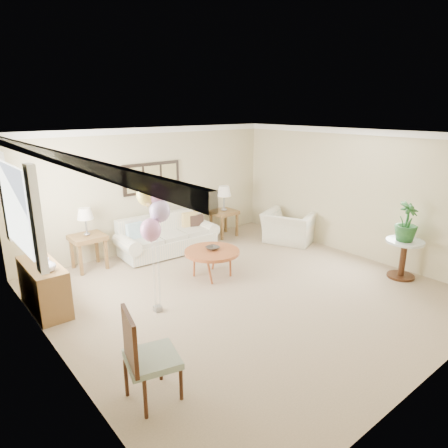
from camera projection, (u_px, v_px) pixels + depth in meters
name	position (u px, v px, depth m)	size (l,w,h in m)	color
ground_plane	(244.00, 292.00, 6.74)	(6.00, 6.00, 0.00)	tan
room_shell	(237.00, 198.00, 6.29)	(6.04, 6.04, 2.60)	#CABD90
wall_art_triptych	(152.00, 178.00, 8.50)	(1.35, 0.06, 0.65)	black
sofa	(167.00, 238.00, 8.49)	(2.23, 0.90, 0.81)	#F1E2C2
end_table_left	(88.00, 241.00, 7.56)	(0.62, 0.56, 0.67)	brown
end_table_right	(224.00, 215.00, 9.53)	(0.58, 0.52, 0.63)	brown
lamp_left	(85.00, 215.00, 7.42)	(0.30, 0.30, 0.54)	gray
lamp_right	(224.00, 192.00, 9.37)	(0.34, 0.34, 0.59)	gray
coffee_table	(212.00, 253.00, 7.23)	(1.00, 1.00, 0.51)	#9C4827
decor_bowl	(213.00, 248.00, 7.25)	(0.24, 0.24, 0.06)	#312C26
armchair	(289.00, 227.00, 9.14)	(1.09, 0.95, 0.71)	#F1E2C2
side_table	(404.00, 250.00, 7.17)	(0.66, 0.66, 0.71)	silver
potted_plant	(407.00, 222.00, 7.00)	(0.39, 0.39, 0.70)	#1B491D
accent_chair	(145.00, 355.00, 4.09)	(0.64, 0.64, 1.08)	#93A38F
credenza	(44.00, 287.00, 6.07)	(0.46, 1.20, 0.74)	brown
vase_white	(49.00, 265.00, 5.69)	(0.19, 0.19, 0.20)	white
vase_sage	(38.00, 255.00, 6.10)	(0.17, 0.17, 0.18)	#AEB6A3
balloon_cluster	(154.00, 208.00, 5.68)	(0.50, 0.52, 1.98)	gray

